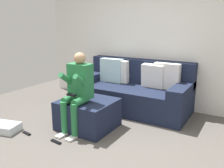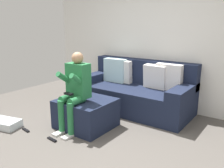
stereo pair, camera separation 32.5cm
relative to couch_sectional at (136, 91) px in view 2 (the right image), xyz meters
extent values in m
plane|color=#544F49|center=(0.28, -1.75, -0.36)|extent=(6.64, 6.64, 0.00)
cube|color=silver|center=(0.28, 0.45, 0.88)|extent=(5.11, 0.10, 2.48)
cube|color=#192138|center=(0.00, -0.08, -0.13)|extent=(2.10, 0.96, 0.45)
cube|color=#192138|center=(0.00, 0.28, 0.33)|extent=(2.10, 0.23, 0.47)
cube|color=#192138|center=(-0.92, -0.08, 0.17)|extent=(0.26, 0.96, 0.15)
cube|color=#192138|center=(0.92, -0.08, 0.17)|extent=(0.26, 0.96, 0.15)
cube|color=silver|center=(-0.53, 0.08, 0.32)|extent=(0.47, 0.17, 0.46)
cube|color=white|center=(-0.40, 0.10, 0.31)|extent=(0.44, 0.15, 0.44)
cube|color=white|center=(0.59, 0.09, 0.32)|extent=(0.47, 0.15, 0.47)
cube|color=white|center=(0.35, 0.08, 0.30)|extent=(0.43, 0.21, 0.43)
cube|color=#192138|center=(-0.23, -1.15, -0.14)|extent=(0.80, 0.74, 0.45)
cube|color=#26723F|center=(-0.29, -1.24, 0.40)|extent=(0.34, 0.20, 0.52)
sphere|color=tan|center=(-0.29, -1.24, 0.74)|extent=(0.17, 0.17, 0.17)
cylinder|color=#26723F|center=(-0.38, -1.38, 0.14)|extent=(0.12, 0.28, 0.12)
cylinder|color=#26723F|center=(-0.38, -1.52, -0.09)|extent=(0.10, 0.10, 0.47)
cube|color=white|center=(-0.38, -1.58, -0.35)|extent=(0.10, 0.22, 0.03)
cylinder|color=#26723F|center=(-0.41, -1.37, 0.43)|extent=(0.08, 0.35, 0.28)
cylinder|color=#26723F|center=(-0.19, -1.38, 0.14)|extent=(0.12, 0.28, 0.12)
cylinder|color=#26723F|center=(-0.19, -1.52, -0.09)|extent=(0.10, 0.10, 0.47)
cube|color=white|center=(-0.19, -1.58, -0.35)|extent=(0.10, 0.22, 0.03)
cylinder|color=#26723F|center=(-0.16, -1.36, 0.44)|extent=(0.08, 0.33, 0.26)
cube|color=black|center=(-0.29, -1.45, 0.24)|extent=(0.14, 0.06, 0.03)
cube|color=silver|center=(-1.27, -1.92, -0.30)|extent=(0.56, 0.40, 0.12)
cube|color=black|center=(-0.32, -1.78, -0.35)|extent=(0.19, 0.06, 0.02)
cube|color=black|center=(-0.88, -1.81, -0.35)|extent=(0.17, 0.06, 0.02)
camera|label=1|loc=(1.87, -3.94, 1.22)|focal=38.17mm
camera|label=2|loc=(2.14, -3.76, 1.22)|focal=38.17mm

